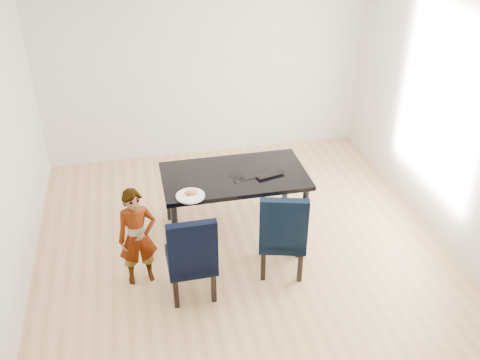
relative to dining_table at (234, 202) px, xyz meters
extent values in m
cube|color=tan|center=(0.00, -0.50, -0.38)|extent=(4.50, 5.00, 0.01)
cube|color=white|center=(0.00, -0.50, 2.33)|extent=(4.50, 5.00, 0.01)
cube|color=white|center=(0.00, 2.00, 0.98)|extent=(4.50, 0.01, 2.70)
cube|color=white|center=(0.00, -3.00, 0.98)|extent=(4.50, 0.01, 2.70)
cube|color=white|center=(2.25, -0.50, 0.98)|extent=(0.01, 5.00, 2.70)
cube|color=black|center=(0.00, 0.00, 0.00)|extent=(1.60, 0.90, 0.75)
cube|color=black|center=(-0.63, -0.94, 0.11)|extent=(0.47, 0.49, 0.97)
cube|color=black|center=(0.34, -0.78, 0.12)|extent=(0.59, 0.60, 0.99)
imported|color=#FF4015|center=(-1.12, -0.65, 0.16)|extent=(0.42, 0.30, 1.07)
cylinder|color=white|center=(-0.54, -0.35, 0.38)|extent=(0.35, 0.35, 0.02)
ellipsoid|color=#CA7748|center=(-0.53, -0.34, 0.42)|extent=(0.16, 0.11, 0.06)
imported|color=black|center=(0.37, -0.07, 0.39)|extent=(0.36, 0.28, 0.03)
torus|color=black|center=(0.03, -0.15, 0.38)|extent=(0.14, 0.14, 0.01)
camera|label=1|loc=(-1.03, -5.00, 3.37)|focal=40.00mm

